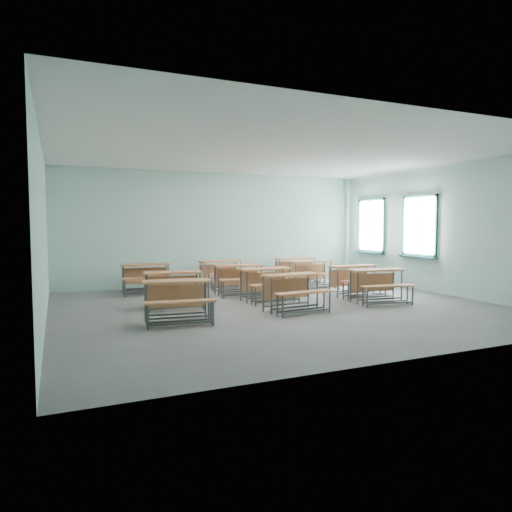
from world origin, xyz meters
The scene contains 12 objects.
room centered at (0.08, 0.03, 1.60)m, with size 9.04×8.04×3.24m.
desk_unit_r0c0 centered at (-2.36, -0.61, 0.50)m, with size 1.28×0.94×0.74m.
desk_unit_r0c1 centered at (0.01, -0.52, 0.50)m, with size 1.26×0.90×0.74m.
desk_unit_r0c2 centered at (2.19, -0.43, 0.50)m, with size 1.28×0.94×0.74m.
desk_unit_r1c0 centered at (-2.07, 0.88, 0.50)m, with size 1.26×0.91×0.74m.
desk_unit_r1c1 centered at (0.05, 0.77, 0.50)m, with size 1.23×0.87×0.74m.
desk_unit_r1c2 centered at (2.29, 0.59, 0.50)m, with size 1.21×0.84×0.74m.
desk_unit_r2c1 centered at (-0.20, 1.86, 0.50)m, with size 1.23×0.86×0.74m.
desk_unit_r2c2 centered at (2.02, 2.14, 0.50)m, with size 1.20×0.82×0.74m.
desk_unit_r3c0 centered at (-2.26, 3.03, 0.50)m, with size 1.24×0.87×0.74m.
desk_unit_r3c1 centered at (-0.14, 3.27, 0.50)m, with size 1.28×0.94×0.74m.
desk_unit_r3c2 centered at (2.17, 3.29, 0.50)m, with size 1.28×0.94×0.74m.
Camera 1 is at (-4.29, -8.47, 1.74)m, focal length 32.00 mm.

